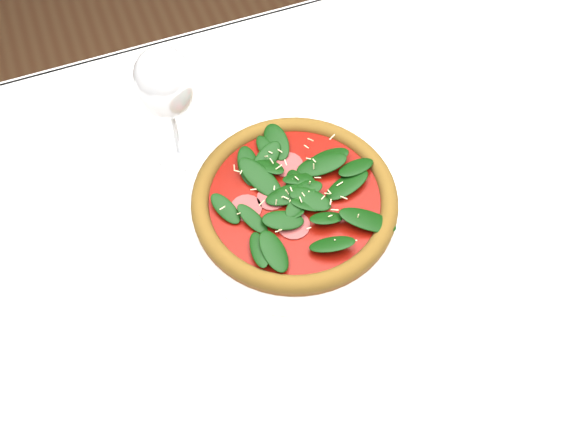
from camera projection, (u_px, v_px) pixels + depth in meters
name	position (u px, v px, depth m)	size (l,w,h in m)	color
ground	(315.00, 374.00, 1.53)	(6.00, 6.00, 0.00)	brown
dining_table	(330.00, 238.00, 0.98)	(1.21, 0.81, 0.75)	white
plate	(294.00, 205.00, 0.89)	(0.33, 0.33, 0.01)	white
pizza	(295.00, 198.00, 0.87)	(0.31, 0.31, 0.04)	brown
wine_glass	(165.00, 86.00, 0.83)	(0.08, 0.08, 0.20)	silver
saucer_far	(481.00, 48.00, 1.05)	(0.14, 0.14, 0.01)	white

